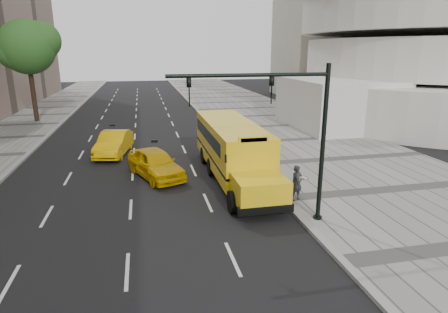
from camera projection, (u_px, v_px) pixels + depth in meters
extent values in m
plane|color=black|center=(150.00, 173.00, 21.65)|extent=(140.00, 140.00, 0.00)
cube|color=gray|center=(340.00, 159.00, 24.08)|extent=(12.00, 140.00, 0.15)
cube|color=gray|center=(250.00, 165.00, 22.85)|extent=(0.30, 140.00, 0.15)
cylinder|color=silver|center=(428.00, 97.00, 40.39)|extent=(32.00, 32.00, 4.00)
cylinder|color=silver|center=(434.00, 58.00, 39.27)|extent=(26.00, 26.00, 3.60)
cylinder|color=silver|center=(440.00, 15.00, 38.12)|extent=(27.60, 27.60, 3.60)
cube|color=silver|center=(336.00, 104.00, 33.92)|extent=(8.00, 10.00, 4.40)
cylinder|color=black|center=(33.00, 90.00, 36.07)|extent=(0.44, 0.44, 6.37)
sphere|color=#214D19|center=(27.00, 47.00, 34.98)|extent=(5.08, 5.08, 5.08)
sphere|color=#214D19|center=(41.00, 40.00, 35.36)|extent=(3.56, 3.56, 3.56)
sphere|color=#214D19|center=(14.00, 51.00, 34.51)|extent=(3.30, 3.30, 3.30)
cube|color=yellow|center=(231.00, 144.00, 21.02)|extent=(2.50, 9.00, 2.45)
cube|color=yellow|center=(260.00, 189.00, 16.04)|extent=(2.20, 2.00, 1.10)
cube|color=black|center=(266.00, 209.00, 15.36)|extent=(2.38, 0.25, 0.35)
cube|color=black|center=(230.00, 153.00, 21.17)|extent=(2.52, 9.00, 0.12)
cube|color=black|center=(253.00, 157.00, 16.72)|extent=(2.05, 0.10, 0.90)
cube|color=black|center=(229.00, 134.00, 21.36)|extent=(2.52, 7.50, 0.70)
cube|color=yellow|center=(254.00, 140.00, 16.49)|extent=(1.40, 0.12, 0.28)
ellipsoid|color=silver|center=(308.00, 180.00, 14.81)|extent=(0.32, 0.32, 0.14)
cylinder|color=black|center=(299.00, 183.00, 15.03)|extent=(0.36, 0.47, 0.58)
cylinder|color=black|center=(232.00, 202.00, 16.25)|extent=(0.30, 1.00, 1.00)
cylinder|color=black|center=(282.00, 198.00, 16.71)|extent=(0.30, 1.00, 1.00)
cylinder|color=black|center=(211.00, 167.00, 21.14)|extent=(0.30, 1.00, 1.00)
cylinder|color=black|center=(249.00, 164.00, 21.60)|extent=(0.30, 1.00, 1.00)
cylinder|color=black|center=(204.00, 155.00, 23.49)|extent=(0.30, 1.00, 1.00)
cylinder|color=black|center=(239.00, 153.00, 23.95)|extent=(0.30, 1.00, 1.00)
imported|color=#D8A303|center=(155.00, 163.00, 20.77)|extent=(3.46, 5.07, 1.60)
imported|color=#D8A303|center=(114.00, 143.00, 25.28)|extent=(2.53, 5.03, 1.58)
imported|color=#232529|center=(297.00, 183.00, 17.15)|extent=(0.69, 0.55, 1.67)
cylinder|color=black|center=(323.00, 147.00, 14.64)|extent=(0.18, 0.18, 6.40)
cylinder|color=black|center=(317.00, 219.00, 15.48)|extent=(0.36, 0.36, 0.25)
cylinder|color=black|center=(250.00, 75.00, 13.26)|extent=(6.00, 0.14, 0.14)
imported|color=black|center=(271.00, 90.00, 13.58)|extent=(0.16, 0.20, 1.00)
imported|color=black|center=(189.00, 92.00, 12.96)|extent=(0.16, 0.20, 1.00)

